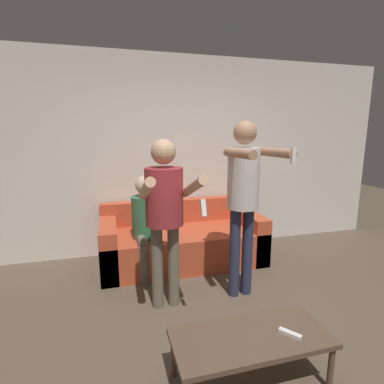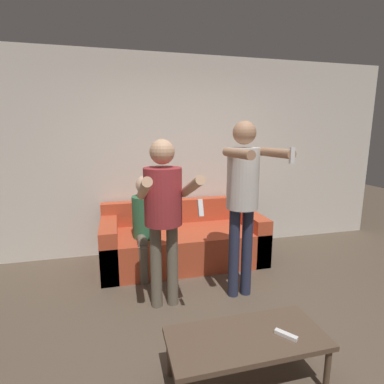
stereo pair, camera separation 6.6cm
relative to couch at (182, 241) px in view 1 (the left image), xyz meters
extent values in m
plane|color=brown|center=(0.07, -1.67, -0.27)|extent=(14.00, 14.00, 0.00)
cube|color=silver|center=(0.07, 0.50, 1.08)|extent=(6.40, 0.06, 2.70)
cube|color=#C64C2D|center=(0.00, -0.03, -0.05)|extent=(2.05, 0.93, 0.44)
cube|color=#C64C2D|center=(0.00, 0.35, 0.33)|extent=(2.05, 0.16, 0.32)
cube|color=#C64C2D|center=(-0.93, -0.03, 0.04)|extent=(0.20, 0.93, 0.61)
cube|color=#C64C2D|center=(0.93, -0.03, 0.04)|extent=(0.20, 0.93, 0.61)
cylinder|color=#6B6051|center=(-0.47, -0.97, 0.15)|extent=(0.11, 0.11, 0.83)
cylinder|color=#6B6051|center=(-0.32, -0.97, 0.15)|extent=(0.11, 0.11, 0.83)
cylinder|color=#9E2D33|center=(-0.39, -0.97, 0.83)|extent=(0.35, 0.35, 0.53)
sphere|color=tan|center=(-0.39, -0.97, 1.24)|extent=(0.23, 0.23, 0.23)
cylinder|color=tan|center=(-0.59, -1.26, 0.96)|extent=(0.08, 0.60, 0.29)
cylinder|color=tan|center=(-0.20, -1.26, 0.96)|extent=(0.08, 0.60, 0.29)
cube|color=white|center=(-0.20, -1.55, 0.85)|extent=(0.04, 0.07, 0.13)
cylinder|color=#282D47|center=(0.32, -0.97, 0.20)|extent=(0.11, 0.11, 0.94)
cylinder|color=#282D47|center=(0.47, -0.97, 0.20)|extent=(0.11, 0.11, 0.94)
cylinder|color=silver|center=(0.39, -0.97, 0.97)|extent=(0.31, 0.31, 0.60)
sphere|color=#A87A5B|center=(0.39, -0.97, 1.41)|extent=(0.22, 0.22, 0.22)
cylinder|color=#A87A5B|center=(0.22, -1.24, 1.23)|extent=(0.08, 0.54, 0.09)
cylinder|color=#A87A5B|center=(0.57, -1.24, 1.23)|extent=(0.08, 0.54, 0.09)
cube|color=white|center=(0.57, -1.51, 1.23)|extent=(0.04, 0.03, 0.13)
cylinder|color=#6B6051|center=(-0.55, -0.48, -0.05)|extent=(0.11, 0.11, 0.44)
cylinder|color=#6B6051|center=(-0.40, -0.48, -0.05)|extent=(0.11, 0.11, 0.44)
cylinder|color=#6B6051|center=(-0.55, -0.32, 0.19)|extent=(0.11, 0.32, 0.11)
cylinder|color=#6B6051|center=(-0.40, -0.32, 0.19)|extent=(0.11, 0.32, 0.11)
cylinder|color=#337047|center=(-0.48, -0.16, 0.42)|extent=(0.34, 0.34, 0.50)
sphere|color=beige|center=(-0.48, -0.16, 0.80)|extent=(0.23, 0.23, 0.23)
cube|color=brown|center=(-0.02, -2.04, 0.07)|extent=(1.05, 0.47, 0.04)
cylinder|color=brown|center=(0.47, -2.23, -0.11)|extent=(0.04, 0.04, 0.32)
cylinder|color=brown|center=(-0.50, -1.84, -0.11)|extent=(0.04, 0.04, 0.32)
cylinder|color=brown|center=(0.47, -1.84, -0.11)|extent=(0.04, 0.04, 0.32)
cube|color=white|center=(0.23, -2.11, 0.10)|extent=(0.12, 0.14, 0.02)
camera|label=1|loc=(-0.86, -3.63, 1.41)|focal=28.00mm
camera|label=2|loc=(-0.80, -3.65, 1.41)|focal=28.00mm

